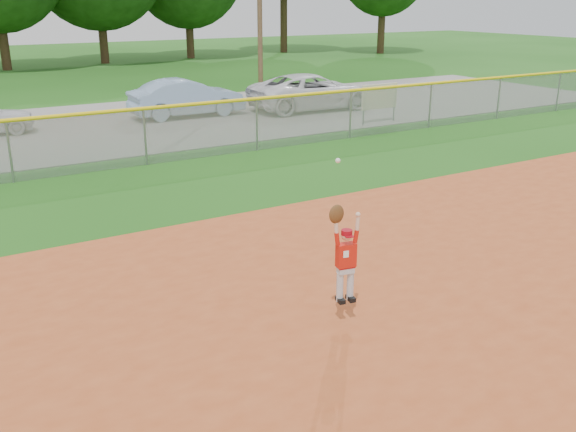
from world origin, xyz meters
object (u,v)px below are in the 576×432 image
object	(u,v)px
sponsor_sign	(380,97)
car_blue	(187,98)
car_white_b	(312,92)
ballplayer	(345,254)

from	to	relation	value
sponsor_sign	car_blue	bearing A→B (deg)	139.00
car_white_b	sponsor_sign	distance (m)	3.60
car_blue	sponsor_sign	distance (m)	7.06
car_blue	ballplayer	size ratio (longest dim) A/B	2.09
sponsor_sign	ballplayer	world-z (taller)	ballplayer
car_blue	car_white_b	distance (m)	4.93
car_blue	sponsor_sign	bearing A→B (deg)	-130.09
car_blue	car_white_b	size ratio (longest dim) A/B	0.83
sponsor_sign	car_white_b	bearing A→B (deg)	98.18
car_blue	ballplayer	xyz separation A→B (m)	(-4.33, -15.97, 0.30)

